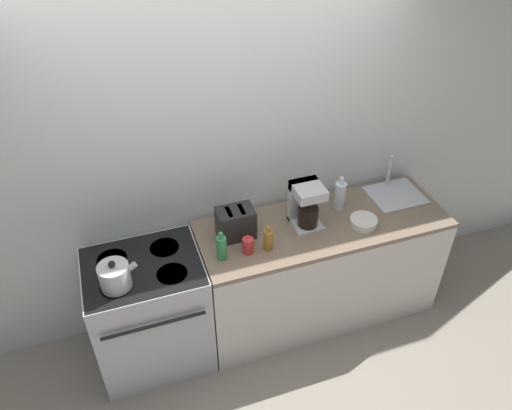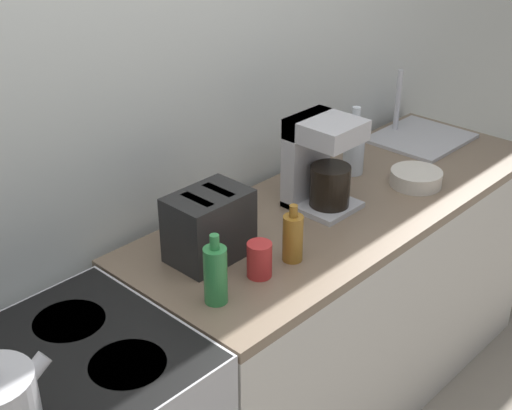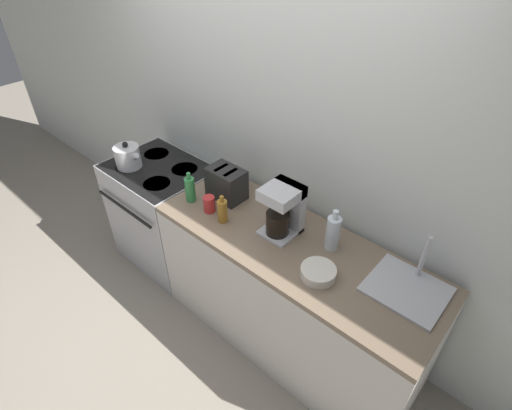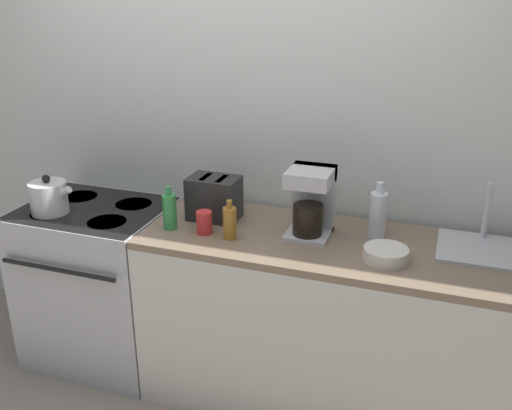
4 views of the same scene
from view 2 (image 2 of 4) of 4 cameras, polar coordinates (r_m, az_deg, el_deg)
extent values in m
cube|color=silver|center=(2.26, -9.47, 7.19)|extent=(8.00, 0.05, 2.60)
cube|color=black|center=(1.87, -16.95, -12.99)|extent=(0.75, 0.60, 0.02)
cylinder|color=black|center=(1.85, -10.22, -12.53)|extent=(0.20, 0.20, 0.01)
cylinder|color=black|center=(2.02, -14.71, -9.06)|extent=(0.20, 0.20, 0.01)
cube|color=silver|center=(2.85, 7.02, -7.85)|extent=(1.80, 0.65, 0.87)
cube|color=#7A6651|center=(2.61, 7.58, 0.26)|extent=(1.80, 0.65, 0.04)
cylinder|color=silver|center=(1.68, -17.63, -12.89)|extent=(0.11, 0.04, 0.09)
cube|color=black|center=(2.18, -3.78, -1.68)|extent=(0.25, 0.17, 0.22)
cube|color=black|center=(2.10, -4.73, 0.37)|extent=(0.03, 0.12, 0.01)
cube|color=black|center=(2.15, -3.02, 1.14)|extent=(0.03, 0.12, 0.01)
cube|color=#B7B7BC|center=(2.52, 5.34, 0.07)|extent=(0.20, 0.22, 0.02)
cube|color=#B7B7BC|center=(2.50, 4.03, 3.79)|extent=(0.20, 0.06, 0.33)
cube|color=#B7B7BC|center=(2.40, 5.64, 6.04)|extent=(0.20, 0.22, 0.07)
cylinder|color=black|center=(2.47, 5.93, 1.55)|extent=(0.14, 0.14, 0.14)
cube|color=#B7B7BC|center=(3.15, 13.04, 5.25)|extent=(0.39, 0.34, 0.01)
cylinder|color=silver|center=(3.17, 11.27, 8.12)|extent=(0.02, 0.02, 0.28)
cylinder|color=#9E6B23|center=(2.17, 2.96, -2.67)|extent=(0.06, 0.06, 0.15)
cylinder|color=#9E6B23|center=(2.13, 3.02, -0.48)|extent=(0.03, 0.03, 0.04)
cylinder|color=silver|center=(2.75, 7.85, 4.62)|extent=(0.08, 0.08, 0.21)
cylinder|color=silver|center=(2.70, 8.03, 7.23)|extent=(0.03, 0.03, 0.05)
cylinder|color=#338C47|center=(1.98, -3.26, -5.64)|extent=(0.07, 0.07, 0.17)
cylinder|color=#338C47|center=(1.93, -3.34, -2.97)|extent=(0.03, 0.03, 0.04)
cylinder|color=red|center=(2.11, 0.27, -4.39)|extent=(0.08, 0.08, 0.11)
cylinder|color=beige|center=(2.72, 12.68, 2.12)|extent=(0.19, 0.19, 0.06)
camera|label=1|loc=(1.64, 124.25, 29.71)|focal=35.00mm
camera|label=3|loc=(2.92, 52.31, 27.02)|focal=28.00mm
camera|label=4|loc=(2.56, 69.21, 9.42)|focal=40.00mm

